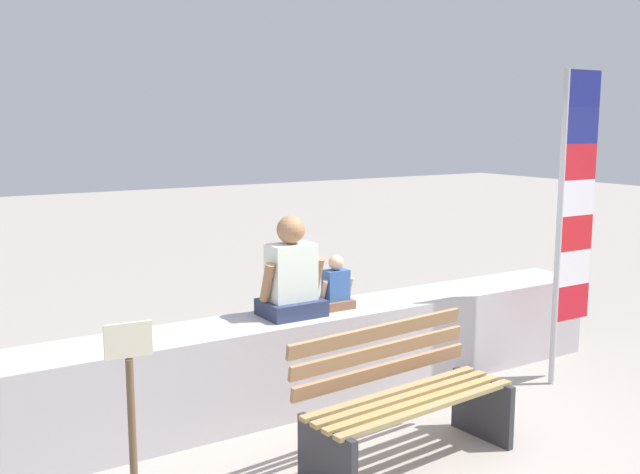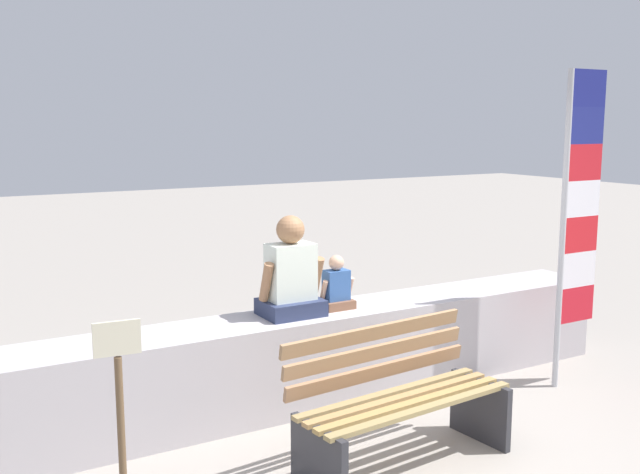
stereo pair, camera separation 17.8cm
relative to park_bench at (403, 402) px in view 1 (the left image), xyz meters
The scene contains 7 objects.
ground_plane 0.45m from the park_bench, 33.71° to the right, with size 40.00×40.00×0.00m, color gray.
seawall_ledge 1.21m from the park_bench, 82.84° to the left, with size 5.53×0.59×0.74m, color #B6AFB2.
park_bench is the anchor object (origin of this frame).
person_adult 1.38m from the park_bench, 97.39° to the left, with size 0.51×0.38×0.79m.
person_child 1.34m from the park_bench, 77.97° to the left, with size 0.29×0.21×0.44m.
flag_banner 2.44m from the park_bench, 11.94° to the left, with size 0.44×0.05×2.66m.
sign_post 1.86m from the park_bench, behind, with size 0.24×0.04×1.24m.
Camera 1 is at (-3.02, -3.47, 2.24)m, focal length 40.64 mm.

